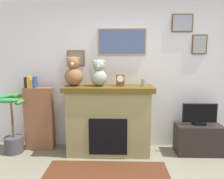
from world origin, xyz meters
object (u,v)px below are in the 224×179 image
(bookshelf, at_px, (39,117))
(potted_plant, at_px, (13,131))
(fireplace, at_px, (109,119))
(teddy_bear_brown, at_px, (99,74))
(teddy_bear_grey, at_px, (74,73))
(candle_jar, at_px, (144,83))
(tv_stand, at_px, (198,139))
(television, at_px, (200,115))
(mantel_clock, at_px, (120,80))

(bookshelf, distance_m, potted_plant, 0.47)
(fireplace, distance_m, teddy_bear_brown, 0.79)
(bookshelf, height_order, teddy_bear_grey, teddy_bear_grey)
(potted_plant, xyz_separation_m, teddy_bear_brown, (1.47, 0.07, 0.97))
(teddy_bear_grey, bearing_deg, candle_jar, 0.03)
(tv_stand, height_order, teddy_bear_brown, teddy_bear_brown)
(television, xyz_separation_m, teddy_bear_grey, (-2.11, -0.01, 0.70))
(potted_plant, height_order, teddy_bear_grey, teddy_bear_grey)
(bookshelf, relative_size, mantel_clock, 6.81)
(fireplace, height_order, potted_plant, fireplace)
(candle_jar, xyz_separation_m, mantel_clock, (-0.39, -0.00, 0.04))
(fireplace, relative_size, mantel_clock, 7.72)
(fireplace, relative_size, tv_stand, 1.96)
(candle_jar, height_order, teddy_bear_grey, teddy_bear_grey)
(fireplace, distance_m, candle_jar, 0.86)
(candle_jar, xyz_separation_m, teddy_bear_grey, (-1.16, -0.00, 0.16))
(television, bearing_deg, teddy_bear_grey, -179.86)
(fireplace, height_order, candle_jar, candle_jar)
(bookshelf, xyz_separation_m, mantel_clock, (1.43, -0.11, 0.67))
(television, distance_m, teddy_bear_grey, 2.22)
(bookshelf, height_order, television, bookshelf)
(mantel_clock, height_order, teddy_bear_brown, teddy_bear_brown)
(fireplace, distance_m, teddy_bear_grey, 0.98)
(television, bearing_deg, candle_jar, -179.72)
(tv_stand, relative_size, teddy_bear_grey, 1.54)
(bookshelf, bearing_deg, teddy_bear_grey, -9.18)
(potted_plant, relative_size, teddy_bear_brown, 2.31)
(fireplace, bearing_deg, potted_plant, -177.07)
(fireplace, relative_size, teddy_bear_grey, 3.02)
(tv_stand, bearing_deg, teddy_bear_grey, -179.82)
(potted_plant, bearing_deg, fireplace, 2.93)
(candle_jar, bearing_deg, potted_plant, -178.29)
(mantel_clock, height_order, teddy_bear_grey, teddy_bear_grey)
(fireplace, height_order, mantel_clock, mantel_clock)
(television, bearing_deg, potted_plant, -178.72)
(potted_plant, xyz_separation_m, tv_stand, (3.16, 0.07, -0.13))
(bookshelf, bearing_deg, potted_plant, -156.37)
(television, distance_m, teddy_bear_brown, 1.82)
(teddy_bear_grey, bearing_deg, tv_stand, 0.18)
(television, relative_size, candle_jar, 4.79)
(potted_plant, height_order, television, potted_plant)
(fireplace, height_order, television, fireplace)
(candle_jar, height_order, mantel_clock, mantel_clock)
(fireplace, distance_m, television, 1.53)
(teddy_bear_grey, bearing_deg, teddy_bear_brown, 0.01)
(teddy_bear_brown, bearing_deg, potted_plant, -177.46)
(tv_stand, bearing_deg, fireplace, 179.56)
(mantel_clock, bearing_deg, tv_stand, 0.32)
(fireplace, xyz_separation_m, mantel_clock, (0.19, -0.02, 0.67))
(tv_stand, bearing_deg, television, -90.00)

